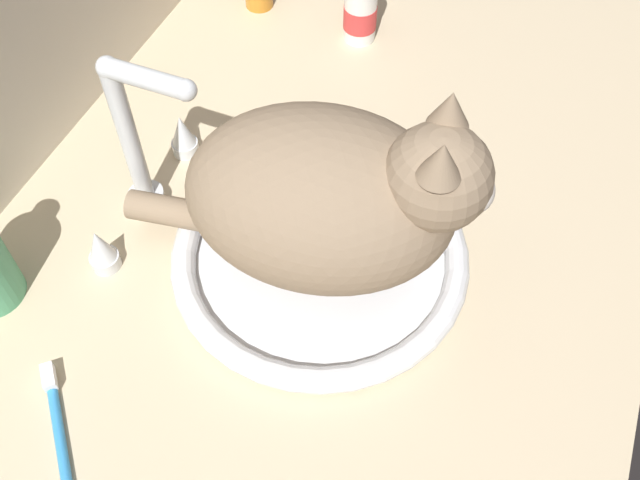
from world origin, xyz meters
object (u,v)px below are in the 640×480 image
at_px(sink_basin, 320,256).
at_px(faucet, 141,157).
at_px(cat, 337,197).
at_px(toothbrush, 62,451).
at_px(pill_bottle, 361,8).

distance_m(sink_basin, faucet, 0.22).
bearing_deg(sink_basin, cat, -80.78).
xyz_separation_m(sink_basin, toothbrush, (-0.28, 0.14, -0.01)).
xyz_separation_m(cat, pill_bottle, (0.37, 0.11, -0.07)).
xyz_separation_m(faucet, toothbrush, (-0.28, -0.07, -0.08)).
distance_m(sink_basin, toothbrush, 0.32).
relative_size(sink_basin, pill_bottle, 3.05).
height_order(cat, toothbrush, cat).
relative_size(sink_basin, toothbrush, 2.19).
bearing_deg(sink_basin, toothbrush, 154.21).
height_order(faucet, pill_bottle, faucet).
xyz_separation_m(sink_basin, pill_bottle, (0.37, 0.09, 0.04)).
height_order(sink_basin, faucet, faucet).
height_order(pill_bottle, toothbrush, pill_bottle).
relative_size(faucet, toothbrush, 1.46).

